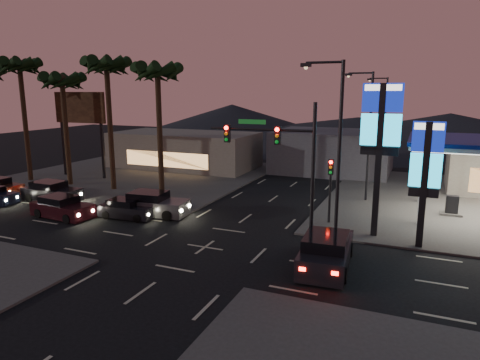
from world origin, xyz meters
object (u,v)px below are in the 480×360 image
at_px(traffic_signal_mast, 282,154).
at_px(car_lane_b_mid, 51,192).
at_px(car_lane_b_front, 152,204).
at_px(suv_station, 326,252).
at_px(car_lane_a_mid, 62,208).
at_px(pylon_sign_short, 426,166).
at_px(car_lane_a_front, 127,209).
at_px(pylon_sign_tall, 381,130).

xyz_separation_m(traffic_signal_mast, car_lane_b_mid, (-19.76, 2.48, -4.50)).
bearing_deg(car_lane_b_front, car_lane_b_mid, 178.74).
relative_size(traffic_signal_mast, car_lane_b_mid, 1.65).
bearing_deg(suv_station, car_lane_a_mid, 175.50).
xyz_separation_m(pylon_sign_short, suv_station, (-4.21, -4.61, -3.85)).
bearing_deg(car_lane_a_front, pylon_sign_short, 4.46).
bearing_deg(traffic_signal_mast, suv_station, -34.69).
height_order(traffic_signal_mast, car_lane_b_front, traffic_signal_mast).
height_order(pylon_sign_tall, traffic_signal_mast, pylon_sign_tall).
relative_size(pylon_sign_tall, car_lane_a_front, 2.21).
bearing_deg(car_lane_b_front, pylon_sign_short, 0.80).
distance_m(pylon_sign_short, car_lane_a_front, 19.12).
relative_size(car_lane_b_mid, suv_station, 0.90).
distance_m(pylon_sign_short, car_lane_a_mid, 23.34).
relative_size(pylon_sign_short, car_lane_a_mid, 1.49).
bearing_deg(car_lane_b_front, car_lane_a_mid, -151.68).
bearing_deg(traffic_signal_mast, car_lane_b_front, 167.41).
bearing_deg(suv_station, pylon_sign_tall, 73.02).
height_order(car_lane_b_front, suv_station, suv_station).
relative_size(pylon_sign_short, suv_station, 1.30).
bearing_deg(pylon_sign_tall, car_lane_a_mid, -168.44).
bearing_deg(pylon_sign_short, car_lane_a_mid, -172.13).
height_order(car_lane_a_mid, suv_station, suv_station).
bearing_deg(car_lane_b_front, suv_station, -18.32).
distance_m(car_lane_b_mid, suv_station, 23.25).
relative_size(pylon_sign_tall, car_lane_a_mid, 1.91).
relative_size(pylon_sign_tall, pylon_sign_short, 1.29).
height_order(car_lane_a_front, car_lane_b_mid, car_lane_b_mid).
xyz_separation_m(pylon_sign_short, car_lane_a_front, (-18.63, -1.45, -4.05)).
relative_size(car_lane_b_front, suv_station, 0.97).
xyz_separation_m(car_lane_a_front, car_lane_a_mid, (-4.15, -1.69, 0.09)).
distance_m(pylon_sign_tall, car_lane_b_mid, 25.17).
height_order(pylon_sign_short, traffic_signal_mast, traffic_signal_mast).
relative_size(traffic_signal_mast, car_lane_a_mid, 1.70).
xyz_separation_m(car_lane_b_front, car_lane_b_mid, (-9.61, 0.21, -0.04)).
relative_size(pylon_sign_tall, traffic_signal_mast, 1.12).
relative_size(car_lane_a_front, car_lane_b_front, 0.78).
distance_m(traffic_signal_mast, car_lane_a_front, 12.33).
distance_m(traffic_signal_mast, car_lane_b_front, 11.32).
bearing_deg(car_lane_a_mid, car_lane_b_front, 28.32).
height_order(pylon_sign_tall, car_lane_b_mid, pylon_sign_tall).
distance_m(car_lane_a_mid, suv_station, 18.63).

